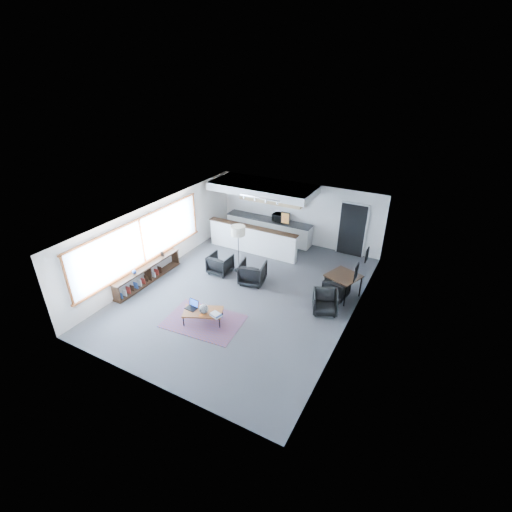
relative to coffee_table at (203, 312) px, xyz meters
The scene contains 21 objects.
room 2.18m from the coffee_table, 81.27° to the left, with size 7.02×9.02×2.62m.
window 3.51m from the coffee_table, 161.87° to the left, with size 0.10×5.95×1.66m.
console 3.13m from the coffee_table, 163.53° to the left, with size 0.35×3.00×0.80m.
kitchenette 5.81m from the coffee_table, 99.07° to the left, with size 4.20×1.96×2.60m.
doorway 6.91m from the coffee_table, 67.78° to the left, with size 1.10×0.12×2.15m.
track_light 4.69m from the coffee_table, 94.05° to the left, with size 1.60×0.07×0.15m.
wall_art_lower 4.59m from the coffee_table, 31.82° to the left, with size 0.03×0.38×0.48m.
wall_art_upper 5.36m from the coffee_table, 44.00° to the left, with size 0.03×0.34×0.44m.
kilim_rug 0.34m from the coffee_table, 75.96° to the left, with size 2.38×1.73×0.01m.
coffee_table is the anchor object (origin of this frame).
laptop 0.38m from the coffee_table, behind, with size 0.37×0.31×0.25m.
ceramic_pot 0.19m from the coffee_table, 33.50° to the right, with size 0.28×0.28×0.28m.
book_stack 0.47m from the coffee_table, ahead, with size 0.37×0.32×0.10m.
coaster 0.20m from the coffee_table, 69.46° to the right, with size 0.12×0.12×0.01m.
armchair_left 2.90m from the coffee_table, 113.16° to the left, with size 0.77×0.72×0.79m, color black.
armchair_right 2.64m from the coffee_table, 85.12° to the left, with size 0.83×0.78×0.86m, color black.
floor_lamp 3.40m from the coffee_table, 101.34° to the left, with size 0.61×0.61×1.78m.
dining_table 4.60m from the coffee_table, 45.64° to the left, with size 1.19×1.19×0.78m.
dining_chair_near 3.71m from the coffee_table, 35.93° to the left, with size 0.63×0.59×0.65m, color black.
dining_chair_far 4.39m from the coffee_table, 45.90° to the left, with size 0.62×0.58×0.63m, color black.
microwave 6.15m from the coffee_table, 93.64° to the left, with size 0.57×0.31×0.38m, color black.
Camera 1 is at (5.28, -8.99, 6.89)m, focal length 26.00 mm.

